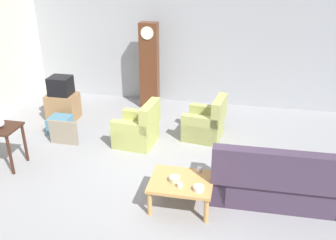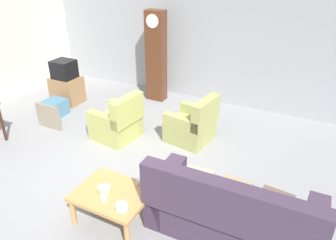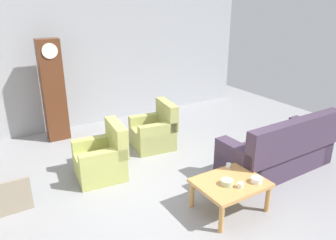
% 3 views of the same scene
% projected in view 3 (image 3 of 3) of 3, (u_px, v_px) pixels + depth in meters
% --- Properties ---
extents(ground_plane, '(10.40, 10.40, 0.00)m').
position_uv_depth(ground_plane, '(171.00, 191.00, 5.09)').
color(ground_plane, gray).
extents(garage_door_wall, '(8.40, 0.16, 3.20)m').
position_uv_depth(garage_door_wall, '(88.00, 56.00, 7.39)').
color(garage_door_wall, '#9EA0A5').
rests_on(garage_door_wall, ground_plane).
extents(couch_floral, '(2.11, 0.91, 1.04)m').
position_uv_depth(couch_floral, '(279.00, 152.00, 5.59)').
color(couch_floral, '#423347').
rests_on(couch_floral, ground_plane).
extents(armchair_olive_near, '(0.87, 0.84, 0.92)m').
position_uv_depth(armchair_olive_near, '(102.00, 160.00, 5.42)').
color(armchair_olive_near, tan).
rests_on(armchair_olive_near, ground_plane).
extents(armchair_olive_far, '(0.89, 0.86, 0.92)m').
position_uv_depth(armchair_olive_far, '(155.00, 133.00, 6.52)').
color(armchair_olive_far, tan).
rests_on(armchair_olive_far, ground_plane).
extents(coffee_table_wood, '(0.96, 0.76, 0.45)m').
position_uv_depth(coffee_table_wood, '(230.00, 185.00, 4.53)').
color(coffee_table_wood, tan).
rests_on(coffee_table_wood, ground_plane).
extents(grandfather_clock, '(0.44, 0.30, 2.12)m').
position_uv_depth(grandfather_clock, '(53.00, 91.00, 6.63)').
color(grandfather_clock, '#562D19').
rests_on(grandfather_clock, ground_plane).
extents(framed_picture_leaning, '(0.60, 0.05, 0.51)m').
position_uv_depth(framed_picture_leaning, '(9.00, 198.00, 4.46)').
color(framed_picture_leaning, gray).
rests_on(framed_picture_leaning, ground_plane).
extents(cup_white_porcelain, '(0.08, 0.08, 0.07)m').
position_uv_depth(cup_white_porcelain, '(240.00, 185.00, 4.35)').
color(cup_white_porcelain, white).
rests_on(cup_white_porcelain, coffee_table_wood).
extents(cup_blue_rimmed, '(0.08, 0.08, 0.07)m').
position_uv_depth(cup_blue_rimmed, '(229.00, 166.00, 4.85)').
color(cup_blue_rimmed, silver).
rests_on(cup_blue_rimmed, coffee_table_wood).
extents(bowl_white_stacked, '(0.16, 0.16, 0.07)m').
position_uv_depth(bowl_white_stacked, '(257.00, 180.00, 4.47)').
color(bowl_white_stacked, white).
rests_on(bowl_white_stacked, coffee_table_wood).
extents(bowl_shallow_green, '(0.17, 0.17, 0.07)m').
position_uv_depth(bowl_shallow_green, '(227.00, 182.00, 4.42)').
color(bowl_shallow_green, '#B2C69E').
rests_on(bowl_shallow_green, coffee_table_wood).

